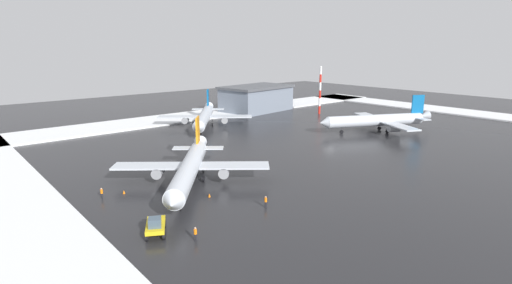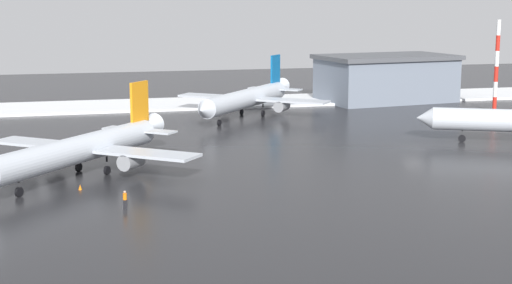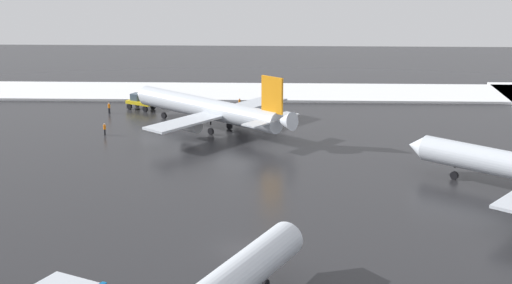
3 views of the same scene
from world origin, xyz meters
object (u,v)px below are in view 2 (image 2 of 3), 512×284
at_px(airplane_far_rear, 247,98).
at_px(antenna_mast, 497,66).
at_px(airplane_foreground_jet, 81,149).
at_px(ground_crew_by_nose_gear, 125,198).
at_px(cargo_hangar, 386,78).
at_px(traffic_cone_mid_line, 80,187).

xyz_separation_m(airplane_far_rear, antenna_mast, (-42.56, 4.84, 4.75)).
bearing_deg(antenna_mast, airplane_foreground_jet, 25.53).
height_order(ground_crew_by_nose_gear, cargo_hangar, cargo_hangar).
distance_m(airplane_far_rear, antenna_mast, 43.10).
relative_size(airplane_foreground_jet, traffic_cone_mid_line, 47.37).
bearing_deg(antenna_mast, airplane_far_rear, -6.48).
bearing_deg(ground_crew_by_nose_gear, antenna_mast, -45.87).
height_order(antenna_mast, traffic_cone_mid_line, antenna_mast).
relative_size(airplane_far_rear, traffic_cone_mid_line, 48.38).
relative_size(airplane_foreground_jet, ground_crew_by_nose_gear, 15.24).
distance_m(airplane_far_rear, ground_crew_by_nose_gear, 58.66).
bearing_deg(cargo_hangar, traffic_cone_mid_line, 36.53).
xyz_separation_m(airplane_foreground_jet, airplane_far_rear, (-27.89, -38.48, 0.05)).
bearing_deg(traffic_cone_mid_line, antenna_mast, -150.65).
xyz_separation_m(airplane_foreground_jet, ground_crew_by_nose_gear, (-3.37, 14.76, -2.11)).
distance_m(antenna_mast, cargo_hangar, 22.32).
bearing_deg(cargo_hangar, airplane_foreground_jet, 33.51).
distance_m(ground_crew_by_nose_gear, antenna_mast, 83.02).
distance_m(airplane_far_rear, traffic_cone_mid_line, 53.00).
height_order(airplane_foreground_jet, antenna_mast, antenna_mast).
bearing_deg(airplane_foreground_jet, airplane_far_rear, -176.73).
height_order(airplane_foreground_jet, airplane_far_rear, airplane_far_rear).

